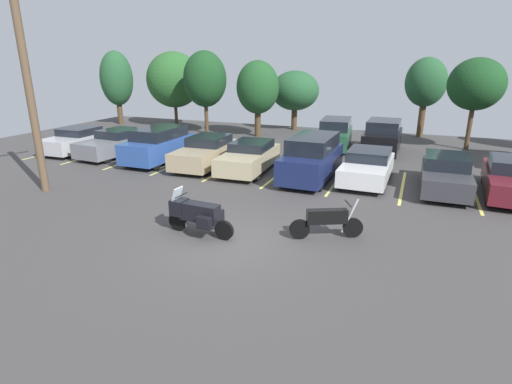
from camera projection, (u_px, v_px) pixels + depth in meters
ground at (226, 243)px, 12.27m from camera, size 44.00×44.00×0.10m
motorcycle_touring at (197, 214)px, 12.53m from camera, size 2.31×0.98×1.45m
motorcycle_second at (327, 221)px, 12.31m from camera, size 2.09×1.11×1.26m
parking_stripes at (252, 171)px, 19.94m from camera, size 25.32×5.09×0.01m
car_silver at (79, 140)px, 24.00m from camera, size 2.05×4.63×1.41m
car_grey at (116, 143)px, 22.95m from camera, size 2.23×4.66×1.46m
car_blue at (158, 145)px, 21.48m from camera, size 1.93×4.34×1.82m
car_tan at (207, 152)px, 20.70m from camera, size 2.12×4.80×1.50m
car_champagne at (249, 157)px, 19.75m from camera, size 2.09×4.61×1.42m
car_navy at (312, 158)px, 18.39m from camera, size 1.97×4.84×1.98m
car_white at (367, 166)px, 18.09m from camera, size 2.00×4.47×1.40m
car_charcoal at (445, 174)px, 16.82m from camera, size 1.83×4.58×1.48m
car_maroon at (510, 178)px, 16.08m from camera, size 2.06×4.86×1.51m
car_far_green at (335, 134)px, 24.77m from camera, size 2.20×4.60×1.79m
car_far_black at (383, 137)px, 23.79m from camera, size 1.96×4.25×1.87m
utility_pole at (29, 87)px, 15.68m from camera, size 0.57×1.77×8.18m
tree_center at (205, 79)px, 28.87m from camera, size 3.07×3.07×5.85m
tree_left at (426, 83)px, 27.70m from camera, size 2.76×2.76×5.40m
tree_far_right at (174, 80)px, 32.49m from camera, size 4.33×4.33×5.86m
tree_far_left at (258, 88)px, 27.98m from camera, size 2.95×2.95×5.20m
tree_center_right at (476, 84)px, 23.54m from camera, size 3.17×3.17×5.36m
tree_right at (295, 91)px, 30.94m from camera, size 3.65×3.65×4.44m
tree_center_left at (117, 79)px, 33.38m from camera, size 2.63×2.63×5.94m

